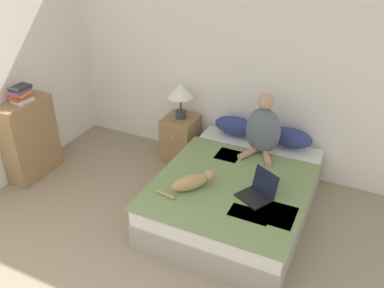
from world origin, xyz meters
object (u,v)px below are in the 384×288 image
nightstand (181,138)px  laptop_open (258,192)px  bed (236,194)px  bookshelf (31,139)px  book_stack_top (21,94)px  pillow_near (236,126)px  table_lamp (180,93)px  cat_tabby (192,182)px  person_sitting (263,129)px  pillow_far (290,137)px

nightstand → laptop_open: bearing=-36.7°
bed → bookshelf: bearing=-171.8°
bed → book_stack_top: book_stack_top is taller
book_stack_top → pillow_near: bearing=28.9°
table_lamp → book_stack_top: (-1.46, -1.12, 0.14)m
bed → pillow_near: (-0.33, 0.84, 0.36)m
bed → cat_tabby: (-0.33, -0.40, 0.32)m
bed → laptop_open: laptop_open is taller
bed → book_stack_top: (-2.51, -0.36, 0.84)m
pillow_near → nightstand: bearing=-173.5°
bed → cat_tabby: size_ratio=4.19×
cat_tabby → pillow_near: bearing=38.6°
bed → laptop_open: 0.49m
person_sitting → nightstand: bearing=170.4°
cat_tabby → book_stack_top: book_stack_top is taller
person_sitting → book_stack_top: 2.77m
bookshelf → nightstand: bearing=37.6°
pillow_far → nightstand: 1.42m
pillow_far → person_sitting: 0.42m
cat_tabby → bookshelf: bookshelf is taller
pillow_near → bookshelf: bookshelf is taller
bookshelf → pillow_far: bearing=22.9°
nightstand → table_lamp: 0.64m
person_sitting → cat_tabby: bearing=-113.1°
laptop_open → table_lamp: table_lamp is taller
person_sitting → cat_tabby: 1.07m
cat_tabby → laptop_open: 0.65m
book_stack_top → nightstand: bearing=37.5°
bed → nightstand: 1.30m
pillow_far → book_stack_top: size_ratio=2.05×
laptop_open → nightstand: (-1.35, 1.01, -0.23)m
pillow_far → bookshelf: bearing=-157.1°
bed → bookshelf: size_ratio=1.98×
table_lamp → person_sitting: bearing=-9.9°
laptop_open → book_stack_top: 2.86m
pillow_near → nightstand: (-0.72, -0.08, -0.30)m
bed → person_sitting: 0.79m
person_sitting → nightstand: person_sitting is taller
cat_tabby → table_lamp: table_lamp is taller
bed → nightstand: bearing=144.2°
laptop_open → nightstand: bearing=172.0°
laptop_open → nightstand: laptop_open is taller
cat_tabby → nightstand: (-0.72, 1.16, -0.26)m
pillow_far → table_lamp: 1.42m
pillow_far → person_sitting: (-0.25, -0.27, 0.19)m
pillow_far → bookshelf: 3.09m
pillow_near → cat_tabby: bearing=-89.8°
laptop_open → book_stack_top: (-2.81, -0.11, 0.55)m
pillow_near → bookshelf: 2.49m
bookshelf → person_sitting: bearing=19.7°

